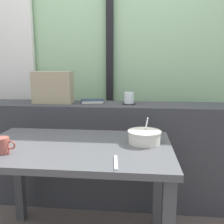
# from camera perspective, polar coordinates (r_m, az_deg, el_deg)

# --- Properties ---
(outdoor_backdrop) EXTENTS (4.80, 0.08, 2.80)m
(outdoor_backdrop) POSITION_cam_1_polar(r_m,az_deg,el_deg) (2.65, -1.20, 15.84)
(outdoor_backdrop) COLOR #9EC699
(outdoor_backdrop) RESTS_ON ground
(curtain_left_panel) EXTENTS (0.56, 0.06, 2.50)m
(curtain_left_panel) POSITION_cam_1_polar(r_m,az_deg,el_deg) (2.85, -22.61, 11.66)
(curtain_left_panel) COLOR white
(curtain_left_panel) RESTS_ON ground
(window_divider_post) EXTENTS (0.07, 0.05, 2.60)m
(window_divider_post) POSITION_cam_1_polar(r_m,az_deg,el_deg) (2.57, -0.51, 13.77)
(window_divider_post) COLOR black
(window_divider_post) RESTS_ON ground
(dark_console_ledge) EXTENTS (2.80, 0.36, 0.85)m
(dark_console_ledge) POSITION_cam_1_polar(r_m,az_deg,el_deg) (2.17, -3.09, -9.27)
(dark_console_ledge) COLOR #38383D
(dark_console_ledge) RESTS_ON ground
(breakfast_table) EXTENTS (1.12, 0.70, 0.70)m
(breakfast_table) POSITION_cam_1_polar(r_m,az_deg,el_deg) (1.53, -8.32, -11.36)
(breakfast_table) COLOR #414145
(breakfast_table) RESTS_ON ground
(coaster_square) EXTENTS (0.10, 0.10, 0.00)m
(coaster_square) POSITION_cam_1_polar(r_m,az_deg,el_deg) (2.05, 3.89, 1.91)
(coaster_square) COLOR black
(coaster_square) RESTS_ON dark_console_ledge
(juice_glass) EXTENTS (0.08, 0.08, 0.09)m
(juice_glass) POSITION_cam_1_polar(r_m,az_deg,el_deg) (2.04, 3.91, 3.10)
(juice_glass) COLOR white
(juice_glass) RESTS_ON coaster_square
(closed_book) EXTENTS (0.21, 0.17, 0.03)m
(closed_book) POSITION_cam_1_polar(r_m,az_deg,el_deg) (2.10, -4.58, 2.44)
(closed_book) COLOR #1E2D47
(closed_book) RESTS_ON dark_console_ledge
(throw_pillow) EXTENTS (0.32, 0.14, 0.26)m
(throw_pillow) POSITION_cam_1_polar(r_m,az_deg,el_deg) (2.13, -13.26, 5.46)
(throw_pillow) COLOR tan
(throw_pillow) RESTS_ON dark_console_ledge
(soup_bowl) EXTENTS (0.20, 0.20, 0.16)m
(soup_bowl) POSITION_cam_1_polar(r_m,az_deg,el_deg) (1.51, 7.35, -5.66)
(soup_bowl) COLOR silver
(soup_bowl) RESTS_ON breakfast_table
(fork_utensil) EXTENTS (0.03, 0.17, 0.01)m
(fork_utensil) POSITION_cam_1_polar(r_m,az_deg,el_deg) (1.22, 0.87, -11.35)
(fork_utensil) COLOR silver
(fork_utensil) RESTS_ON breakfast_table
(ceramic_mug) EXTENTS (0.11, 0.08, 0.08)m
(ceramic_mug) POSITION_cam_1_polar(r_m,az_deg,el_deg) (1.45, -23.59, -6.95)
(ceramic_mug) COLOR #9E4C42
(ceramic_mug) RESTS_ON breakfast_table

